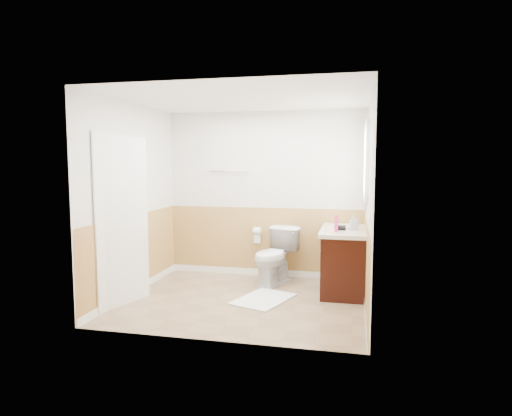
% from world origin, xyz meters
% --- Properties ---
extents(floor, '(3.00, 3.00, 0.00)m').
position_xyz_m(floor, '(0.00, 0.00, 0.00)').
color(floor, '#8C7051').
rests_on(floor, ground).
extents(ceiling, '(3.00, 3.00, 0.00)m').
position_xyz_m(ceiling, '(0.00, 0.00, 2.50)').
color(ceiling, white).
rests_on(ceiling, floor).
extents(wall_back, '(3.00, 0.00, 3.00)m').
position_xyz_m(wall_back, '(0.00, 1.30, 1.25)').
color(wall_back, silver).
rests_on(wall_back, floor).
extents(wall_front, '(3.00, 0.00, 3.00)m').
position_xyz_m(wall_front, '(0.00, -1.30, 1.25)').
color(wall_front, silver).
rests_on(wall_front, floor).
extents(wall_left, '(0.00, 3.00, 3.00)m').
position_xyz_m(wall_left, '(-1.50, 0.00, 1.25)').
color(wall_left, silver).
rests_on(wall_left, floor).
extents(wall_right, '(0.00, 3.00, 3.00)m').
position_xyz_m(wall_right, '(1.50, 0.00, 1.25)').
color(wall_right, silver).
rests_on(wall_right, floor).
extents(wainscot_back, '(3.00, 0.00, 3.00)m').
position_xyz_m(wainscot_back, '(0.00, 1.29, 0.50)').
color(wainscot_back, tan).
rests_on(wainscot_back, floor).
extents(wainscot_front, '(3.00, 0.00, 3.00)m').
position_xyz_m(wainscot_front, '(0.00, -1.29, 0.50)').
color(wainscot_front, tan).
rests_on(wainscot_front, floor).
extents(wainscot_left, '(0.00, 2.60, 2.60)m').
position_xyz_m(wainscot_left, '(-1.49, 0.00, 0.50)').
color(wainscot_left, tan).
rests_on(wainscot_left, floor).
extents(wainscot_right, '(0.00, 2.60, 2.60)m').
position_xyz_m(wainscot_right, '(1.49, 0.00, 0.50)').
color(wainscot_right, tan).
rests_on(wainscot_right, floor).
extents(toilet, '(0.69, 0.89, 0.80)m').
position_xyz_m(toilet, '(0.24, 0.84, 0.40)').
color(toilet, white).
rests_on(toilet, floor).
extents(bath_mat, '(0.79, 0.94, 0.02)m').
position_xyz_m(bath_mat, '(0.24, 0.06, 0.01)').
color(bath_mat, white).
rests_on(bath_mat, floor).
extents(vanity_cabinet, '(0.55, 1.10, 0.80)m').
position_xyz_m(vanity_cabinet, '(1.21, 0.69, 0.40)').
color(vanity_cabinet, black).
rests_on(vanity_cabinet, floor).
extents(vanity_knob_left, '(0.03, 0.03, 0.03)m').
position_xyz_m(vanity_knob_left, '(0.91, 0.59, 0.55)').
color(vanity_knob_left, silver).
rests_on(vanity_knob_left, vanity_cabinet).
extents(vanity_knob_right, '(0.03, 0.03, 0.03)m').
position_xyz_m(vanity_knob_right, '(0.91, 0.79, 0.55)').
color(vanity_knob_right, silver).
rests_on(vanity_knob_right, vanity_cabinet).
extents(countertop, '(0.60, 1.15, 0.05)m').
position_xyz_m(countertop, '(1.20, 0.69, 0.83)').
color(countertop, beige).
rests_on(countertop, vanity_cabinet).
extents(sink_basin, '(0.36, 0.36, 0.02)m').
position_xyz_m(sink_basin, '(1.21, 0.84, 0.86)').
color(sink_basin, silver).
rests_on(sink_basin, countertop).
extents(faucet, '(0.02, 0.02, 0.14)m').
position_xyz_m(faucet, '(1.39, 0.84, 0.92)').
color(faucet, silver).
rests_on(faucet, countertop).
extents(lotion_bottle, '(0.05, 0.05, 0.22)m').
position_xyz_m(lotion_bottle, '(1.11, 0.41, 0.96)').
color(lotion_bottle, '#CA3473').
rests_on(lotion_bottle, countertop).
extents(soap_dispenser, '(0.11, 0.11, 0.21)m').
position_xyz_m(soap_dispenser, '(1.33, 0.62, 0.96)').
color(soap_dispenser, '#9CA5AF').
rests_on(soap_dispenser, countertop).
extents(hair_dryer_body, '(0.14, 0.07, 0.07)m').
position_xyz_m(hair_dryer_body, '(1.16, 0.56, 0.89)').
color(hair_dryer_body, black).
rests_on(hair_dryer_body, countertop).
extents(hair_dryer_handle, '(0.03, 0.03, 0.07)m').
position_xyz_m(hair_dryer_handle, '(1.13, 0.59, 0.86)').
color(hair_dryer_handle, black).
rests_on(hair_dryer_handle, countertop).
extents(mirror_panel, '(0.02, 0.35, 0.90)m').
position_xyz_m(mirror_panel, '(1.48, 1.10, 1.55)').
color(mirror_panel, silver).
rests_on(mirror_panel, wall_right).
extents(window_frame, '(0.04, 0.80, 1.00)m').
position_xyz_m(window_frame, '(1.47, 0.59, 1.75)').
color(window_frame, white).
rests_on(window_frame, wall_right).
extents(window_glass, '(0.01, 0.70, 0.90)m').
position_xyz_m(window_glass, '(1.49, 0.59, 1.75)').
color(window_glass, white).
rests_on(window_glass, wall_right).
extents(door, '(0.29, 0.78, 2.04)m').
position_xyz_m(door, '(-1.40, -0.45, 1.02)').
color(door, white).
rests_on(door, wall_left).
extents(door_frame, '(0.02, 0.92, 2.10)m').
position_xyz_m(door_frame, '(-1.48, -0.45, 1.03)').
color(door_frame, white).
rests_on(door_frame, wall_left).
extents(door_knob, '(0.06, 0.06, 0.06)m').
position_xyz_m(door_knob, '(-1.34, -0.12, 0.95)').
color(door_knob, silver).
rests_on(door_knob, door).
extents(towel_bar, '(0.62, 0.02, 0.02)m').
position_xyz_m(towel_bar, '(-0.55, 1.25, 1.60)').
color(towel_bar, silver).
rests_on(towel_bar, wall_back).
extents(tp_holder_bar, '(0.14, 0.02, 0.02)m').
position_xyz_m(tp_holder_bar, '(-0.10, 1.23, 0.70)').
color(tp_holder_bar, silver).
rests_on(tp_holder_bar, wall_back).
extents(tp_roll, '(0.10, 0.11, 0.11)m').
position_xyz_m(tp_roll, '(-0.10, 1.23, 0.70)').
color(tp_roll, white).
rests_on(tp_roll, tp_holder_bar).
extents(tp_sheet, '(0.10, 0.01, 0.16)m').
position_xyz_m(tp_sheet, '(-0.10, 1.23, 0.59)').
color(tp_sheet, white).
rests_on(tp_sheet, tp_roll).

